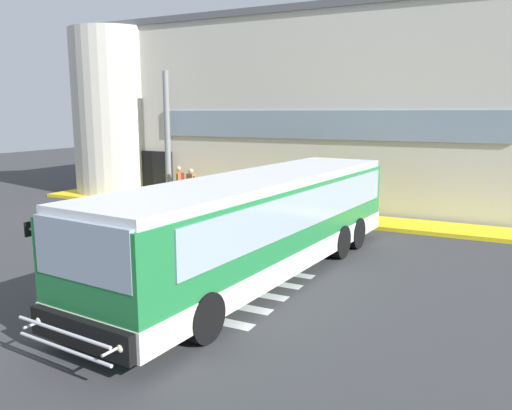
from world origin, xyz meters
name	(u,v)px	position (x,y,z in m)	size (l,w,h in m)	color
ground_plane	(222,240)	(0.00, 0.00, -0.01)	(80.00, 90.00, 0.02)	#353538
bay_paint_stripes	(207,285)	(2.00, -4.20, 0.00)	(4.40, 3.96, 0.01)	silver
terminal_building	(319,111)	(-0.69, 11.62, 4.39)	(23.22, 13.80, 8.79)	beige
boarding_curb	(279,213)	(0.00, 4.80, 0.07)	(25.42, 2.00, 0.15)	yellow
entry_support_column	(167,136)	(-6.13, 5.40, 3.19)	(0.28, 0.28, 6.09)	slate
bus_main_foreground	(261,227)	(2.86, -2.86, 1.34)	(4.05, 12.37, 2.70)	#1E7238
passenger_near_column	(180,181)	(-5.30, 5.13, 1.11)	(0.49, 0.52, 1.68)	#1E2338
passenger_by_doorway	(191,185)	(-4.21, 4.47, 1.08)	(0.58, 0.30, 1.68)	#4C4233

